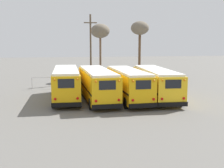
{
  "coord_description": "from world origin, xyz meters",
  "views": [
    {
      "loc": [
        -4.7,
        -26.58,
        5.67
      ],
      "look_at": [
        0.0,
        0.36,
        1.55
      ],
      "focal_mm": 45.0,
      "sensor_mm": 36.0,
      "label": 1
    }
  ],
  "objects_px": {
    "school_bus_0": "(66,83)",
    "bare_tree_0": "(140,30)",
    "utility_pole": "(91,47)",
    "bare_tree_1": "(100,32)",
    "school_bus_1": "(97,83)",
    "school_bus_2": "(128,84)",
    "school_bus_3": "(156,82)"
  },
  "relations": [
    {
      "from": "school_bus_0",
      "to": "bare_tree_0",
      "type": "xyz_separation_m",
      "value": [
        11.42,
        14.48,
        5.8
      ]
    },
    {
      "from": "school_bus_0",
      "to": "utility_pole",
      "type": "relative_size",
      "value": 1.04
    },
    {
      "from": "school_bus_1",
      "to": "bare_tree_0",
      "type": "distance_m",
      "value": 18.35
    },
    {
      "from": "bare_tree_0",
      "to": "utility_pole",
      "type": "bearing_deg",
      "value": -159.38
    },
    {
      "from": "school_bus_0",
      "to": "utility_pole",
      "type": "bearing_deg",
      "value": 72.75
    },
    {
      "from": "school_bus_3",
      "to": "utility_pole",
      "type": "height_order",
      "value": "utility_pole"
    },
    {
      "from": "school_bus_3",
      "to": "bare_tree_0",
      "type": "bearing_deg",
      "value": 80.72
    },
    {
      "from": "bare_tree_0",
      "to": "bare_tree_1",
      "type": "relative_size",
      "value": 1.06
    },
    {
      "from": "school_bus_0",
      "to": "bare_tree_1",
      "type": "bearing_deg",
      "value": 69.7
    },
    {
      "from": "bare_tree_0",
      "to": "school_bus_0",
      "type": "bearing_deg",
      "value": -128.26
    },
    {
      "from": "school_bus_2",
      "to": "bare_tree_0",
      "type": "distance_m",
      "value": 17.66
    },
    {
      "from": "bare_tree_1",
      "to": "school_bus_2",
      "type": "bearing_deg",
      "value": -87.67
    },
    {
      "from": "school_bus_0",
      "to": "utility_pole",
      "type": "xyz_separation_m",
      "value": [
        3.58,
        11.53,
        3.22
      ]
    },
    {
      "from": "school_bus_0",
      "to": "school_bus_1",
      "type": "relative_size",
      "value": 0.92
    },
    {
      "from": "school_bus_3",
      "to": "bare_tree_0",
      "type": "relative_size",
      "value": 1.21
    },
    {
      "from": "bare_tree_0",
      "to": "bare_tree_1",
      "type": "height_order",
      "value": "bare_tree_0"
    },
    {
      "from": "utility_pole",
      "to": "school_bus_0",
      "type": "bearing_deg",
      "value": -107.25
    },
    {
      "from": "school_bus_0",
      "to": "school_bus_1",
      "type": "xyz_separation_m",
      "value": [
        2.97,
        -0.73,
        -0.04
      ]
    },
    {
      "from": "utility_pole",
      "to": "bare_tree_1",
      "type": "xyz_separation_m",
      "value": [
        1.73,
        2.82,
        2.22
      ]
    },
    {
      "from": "school_bus_1",
      "to": "bare_tree_0",
      "type": "bearing_deg",
      "value": 60.95
    },
    {
      "from": "school_bus_0",
      "to": "utility_pole",
      "type": "distance_m",
      "value": 12.5
    },
    {
      "from": "bare_tree_0",
      "to": "school_bus_3",
      "type": "bearing_deg",
      "value": -99.28
    },
    {
      "from": "school_bus_2",
      "to": "utility_pole",
      "type": "relative_size",
      "value": 1.05
    },
    {
      "from": "utility_pole",
      "to": "bare_tree_0",
      "type": "xyz_separation_m",
      "value": [
        7.84,
        2.95,
        2.59
      ]
    },
    {
      "from": "school_bus_1",
      "to": "utility_pole",
      "type": "bearing_deg",
      "value": 87.16
    },
    {
      "from": "school_bus_2",
      "to": "utility_pole",
      "type": "bearing_deg",
      "value": 100.47
    },
    {
      "from": "school_bus_0",
      "to": "bare_tree_0",
      "type": "distance_m",
      "value": 19.33
    },
    {
      "from": "school_bus_1",
      "to": "bare_tree_1",
      "type": "xyz_separation_m",
      "value": [
        2.34,
        15.08,
        5.48
      ]
    },
    {
      "from": "bare_tree_1",
      "to": "utility_pole",
      "type": "bearing_deg",
      "value": -121.49
    },
    {
      "from": "school_bus_3",
      "to": "utility_pole",
      "type": "distance_m",
      "value": 13.86
    },
    {
      "from": "utility_pole",
      "to": "bare_tree_0",
      "type": "distance_m",
      "value": 8.76
    },
    {
      "from": "school_bus_3",
      "to": "school_bus_0",
      "type": "bearing_deg",
      "value": 174.69
    }
  ]
}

